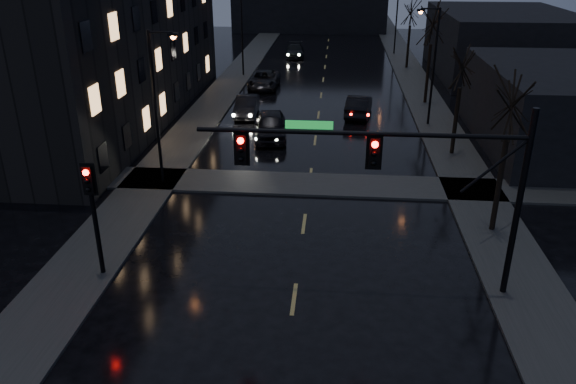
% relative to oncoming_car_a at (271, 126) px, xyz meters
% --- Properties ---
extents(sidewalk_left, '(3.00, 140.00, 0.12)m').
position_rel_oncoming_car_a_xyz_m(sidewalk_left, '(-5.56, 8.78, -0.80)').
color(sidewalk_left, '#2D2D2B').
rests_on(sidewalk_left, ground).
extents(sidewalk_right, '(3.00, 140.00, 0.12)m').
position_rel_oncoming_car_a_xyz_m(sidewalk_right, '(11.44, 8.78, -0.80)').
color(sidewalk_right, '#2D2D2B').
rests_on(sidewalk_right, ground).
extents(sidewalk_cross, '(40.00, 3.00, 0.12)m').
position_rel_oncoming_car_a_xyz_m(sidewalk_cross, '(2.94, -7.72, -0.80)').
color(sidewalk_cross, '#2D2D2B').
rests_on(sidewalk_cross, ground).
extents(apartment_block, '(12.00, 30.00, 12.00)m').
position_rel_oncoming_car_a_xyz_m(apartment_block, '(-13.56, 3.78, 5.14)').
color(apartment_block, black).
rests_on(apartment_block, ground).
extents(commercial_right_near, '(10.00, 14.00, 5.00)m').
position_rel_oncoming_car_a_xyz_m(commercial_right_near, '(18.44, -0.22, 1.64)').
color(commercial_right_near, black).
rests_on(commercial_right_near, ground).
extents(commercial_right_far, '(12.00, 18.00, 6.00)m').
position_rel_oncoming_car_a_xyz_m(commercial_right_far, '(19.94, 21.78, 2.14)').
color(commercial_right_far, black).
rests_on(commercial_right_far, ground).
extents(far_block, '(22.00, 10.00, 8.00)m').
position_rel_oncoming_car_a_xyz_m(far_block, '(-0.06, 51.78, 3.14)').
color(far_block, black).
rests_on(far_block, ground).
extents(signal_mast, '(11.11, 0.41, 7.00)m').
position_rel_oncoming_car_a_xyz_m(signal_mast, '(6.79, -17.22, 4.01)').
color(signal_mast, black).
rests_on(signal_mast, ground).
extents(signal_pole_left, '(0.35, 0.41, 4.53)m').
position_rel_oncoming_car_a_xyz_m(signal_pole_left, '(-4.56, -17.23, 2.15)').
color(signal_pole_left, black).
rests_on(signal_pole_left, ground).
extents(tree_near, '(3.52, 3.52, 8.08)m').
position_rel_oncoming_car_a_xyz_m(tree_near, '(11.34, -12.22, 5.36)').
color(tree_near, black).
rests_on(tree_near, ground).
extents(tree_mid_a, '(3.30, 3.30, 7.58)m').
position_rel_oncoming_car_a_xyz_m(tree_mid_a, '(11.34, -2.22, 4.97)').
color(tree_mid_a, black).
rests_on(tree_mid_a, ground).
extents(tree_mid_b, '(3.74, 3.74, 8.59)m').
position_rel_oncoming_car_a_xyz_m(tree_mid_b, '(11.34, 9.78, 5.75)').
color(tree_mid_b, black).
rests_on(tree_mid_b, ground).
extents(tree_far, '(3.43, 3.43, 7.88)m').
position_rel_oncoming_car_a_xyz_m(tree_far, '(11.34, 23.78, 5.20)').
color(tree_far, black).
rests_on(tree_far, ground).
extents(streetlight_l_near, '(1.53, 0.28, 8.00)m').
position_rel_oncoming_car_a_xyz_m(streetlight_l_near, '(-4.64, -8.22, 3.91)').
color(streetlight_l_near, black).
rests_on(streetlight_l_near, ground).
extents(streetlight_l_far, '(1.53, 0.28, 8.00)m').
position_rel_oncoming_car_a_xyz_m(streetlight_l_far, '(-4.64, 18.78, 3.91)').
color(streetlight_l_far, black).
rests_on(streetlight_l_far, ground).
extents(streetlight_r_mid, '(1.53, 0.28, 8.00)m').
position_rel_oncoming_car_a_xyz_m(streetlight_r_mid, '(10.52, 3.78, 3.91)').
color(streetlight_r_mid, black).
rests_on(streetlight_r_mid, ground).
extents(streetlight_r_far, '(1.53, 0.28, 8.00)m').
position_rel_oncoming_car_a_xyz_m(streetlight_r_far, '(10.52, 31.78, 3.91)').
color(streetlight_r_far, black).
rests_on(streetlight_r_far, ground).
extents(oncoming_car_a, '(2.55, 5.23, 1.72)m').
position_rel_oncoming_car_a_xyz_m(oncoming_car_a, '(0.00, 0.00, 0.00)').
color(oncoming_car_a, black).
rests_on(oncoming_car_a, ground).
extents(oncoming_car_b, '(1.72, 4.48, 1.46)m').
position_rel_oncoming_car_a_xyz_m(oncoming_car_b, '(-2.40, 5.13, -0.13)').
color(oncoming_car_b, black).
rests_on(oncoming_car_b, ground).
extents(oncoming_car_c, '(2.49, 5.40, 1.50)m').
position_rel_oncoming_car_a_xyz_m(oncoming_car_c, '(-2.21, 13.99, -0.11)').
color(oncoming_car_c, black).
rests_on(oncoming_car_c, ground).
extents(oncoming_car_d, '(2.39, 5.10, 1.44)m').
position_rel_oncoming_car_a_xyz_m(oncoming_car_d, '(-0.61, 29.16, -0.14)').
color(oncoming_car_d, black).
rests_on(oncoming_car_d, ground).
extents(lead_car, '(2.25, 4.90, 1.56)m').
position_rel_oncoming_car_a_xyz_m(lead_car, '(5.91, 5.83, -0.08)').
color(lead_car, black).
rests_on(lead_car, ground).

